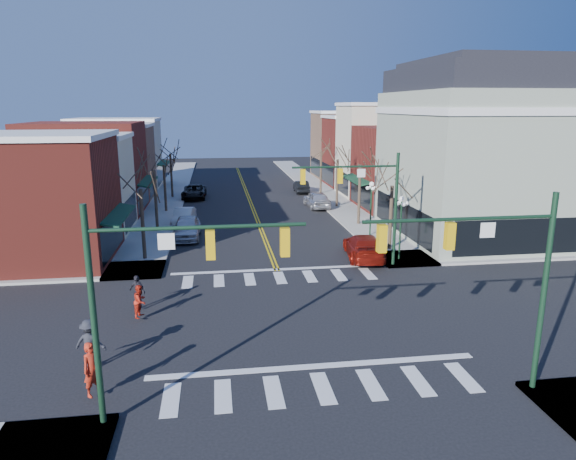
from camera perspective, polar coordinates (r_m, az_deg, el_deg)
name	(u,v)px	position (r m, az deg, el deg)	size (l,w,h in m)	color
ground	(296,319)	(24.90, 0.92, -9.91)	(160.00, 160.00, 0.00)	black
sidewalk_left	(155,228)	(43.97, -14.61, 0.19)	(3.50, 70.00, 0.15)	#9E9B93
sidewalk_right	(359,222)	(45.39, 7.90, 0.92)	(3.50, 70.00, 0.15)	#9E9B93
bldg_left_brick_a	(28,202)	(36.78, -26.88, 2.84)	(10.00, 8.50, 8.00)	maroon
bldg_left_stucco_a	(63,187)	(44.13, -23.72, 4.40)	(10.00, 7.00, 7.50)	beige
bldg_left_brick_b	(87,169)	(51.75, -21.48, 6.36)	(10.00, 9.00, 8.50)	maroon
bldg_left_tan	(105,163)	(59.80, -19.69, 7.02)	(10.00, 7.50, 7.80)	#936C51
bldg_left_stucco_b	(117,155)	(67.36, -18.43, 7.94)	(10.00, 8.00, 8.20)	beige
bldg_right_brick_a	(411,168)	(52.27, 13.49, 6.71)	(10.00, 8.50, 8.00)	maroon
bldg_right_stucco	(386,151)	(59.42, 10.81, 8.59)	(10.00, 7.00, 10.00)	beige
bldg_right_brick_b	(366,152)	(66.60, 8.70, 8.54)	(10.00, 8.00, 8.50)	maroon
bldg_right_tan	(350,146)	(74.25, 6.92, 9.30)	(10.00, 8.00, 9.00)	#936C51
victorian_corner	(480,150)	(42.28, 20.55, 8.30)	(12.25, 14.25, 13.30)	#97A18B
traffic_mast_near_left	(154,283)	(16.13, -14.62, -5.74)	(6.60, 0.28, 7.20)	#14331E
traffic_mast_near_right	(496,267)	(18.45, 22.11, -3.87)	(6.60, 0.28, 7.20)	#14331E
traffic_mast_far_right	(367,194)	(31.74, 8.79, 3.97)	(6.60, 0.28, 7.20)	#14331E
lamppost_corner	(401,217)	(33.94, 12.45, 1.42)	(0.36, 0.36, 4.33)	#14331E
lamppost_midblock	(371,199)	(39.97, 9.23, 3.38)	(0.36, 0.36, 4.33)	#14331E
tree_left_a	(143,225)	(34.71, -15.84, 0.51)	(0.24, 0.24, 4.76)	#382B21
tree_left_b	(156,201)	(42.47, -14.48, 3.11)	(0.24, 0.24, 5.04)	#382B21
tree_left_c	(165,189)	(50.36, -13.51, 4.47)	(0.24, 0.24, 4.55)	#382B21
tree_left_d	(171,176)	(58.23, -12.83, 5.87)	(0.24, 0.24, 4.90)	#382B21
tree_right_a	(391,219)	(36.43, 11.33, 1.25)	(0.24, 0.24, 4.62)	#382B21
tree_right_b	(359,195)	(43.86, 7.92, 3.83)	(0.24, 0.24, 5.18)	#382B21
tree_right_c	(337,184)	(51.53, 5.48, 5.14)	(0.24, 0.24, 4.83)	#382B21
tree_right_d	(321,173)	(59.25, 3.67, 6.35)	(0.24, 0.24, 4.97)	#382B21
car_left_near	(187,227)	(40.19, -11.19, 0.27)	(2.01, 5.00, 1.70)	#BCBCC1
car_left_mid	(184,217)	(44.69, -11.51, 1.43)	(1.54, 4.40, 1.45)	silver
car_left_far	(194,192)	(57.66, -10.39, 4.21)	(2.49, 5.39, 1.50)	black
car_right_near	(364,247)	(34.61, 8.41, -1.83)	(2.27, 5.59, 1.62)	maroon
car_right_mid	(317,199)	(51.53, 3.23, 3.41)	(1.98, 4.91, 1.67)	silver
car_right_far	(301,187)	(60.71, 1.48, 4.84)	(1.48, 4.24, 1.40)	black
pedestrian_red_a	(93,369)	(19.47, -20.90, -14.25)	(0.71, 0.47, 1.96)	#B32513
pedestrian_red_b	(140,301)	(25.51, -16.09, -7.58)	(0.77, 0.60, 1.59)	red
pedestrian_dark_a	(137,291)	(26.73, -16.40, -6.55)	(0.97, 0.40, 1.65)	#222028
pedestrian_dark_b	(90,342)	(21.60, -21.14, -11.56)	(1.20, 0.69, 1.86)	#21232A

